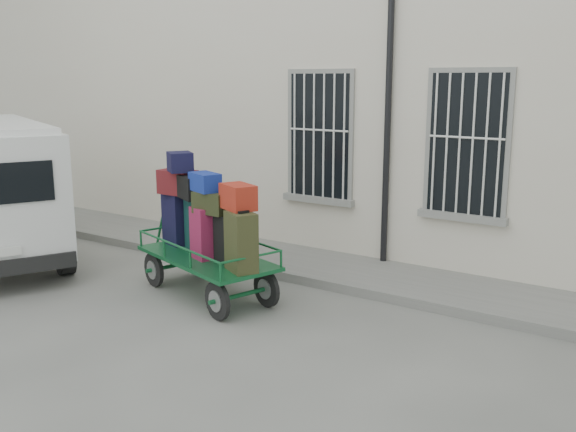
{
  "coord_description": "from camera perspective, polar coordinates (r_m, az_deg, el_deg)",
  "views": [
    {
      "loc": [
        5.62,
        -6.94,
        3.25
      ],
      "look_at": [
        0.24,
        1.0,
        1.2
      ],
      "focal_mm": 40.0,
      "sensor_mm": 36.0,
      "label": 1
    }
  ],
  "objects": [
    {
      "name": "ground",
      "position": [
        9.5,
        -4.63,
        -7.99
      ],
      "size": [
        80.0,
        80.0,
        0.0
      ],
      "primitive_type": "plane",
      "color": "slate",
      "rests_on": "ground"
    },
    {
      "name": "luggage_cart",
      "position": [
        9.69,
        -7.31,
        -0.93
      ],
      "size": [
        2.91,
        1.78,
        2.16
      ],
      "rotation": [
        0.0,
        0.0,
        -0.3
      ],
      "color": "black",
      "rests_on": "ground"
    },
    {
      "name": "building",
      "position": [
        13.65,
        9.97,
        10.83
      ],
      "size": [
        24.0,
        5.15,
        6.0
      ],
      "color": "beige",
      "rests_on": "ground"
    },
    {
      "name": "sidewalk",
      "position": [
        11.19,
        2.43,
        -4.44
      ],
      "size": [
        24.0,
        1.7,
        0.15
      ],
      "primitive_type": "cube",
      "color": "slate",
      "rests_on": "ground"
    }
  ]
}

